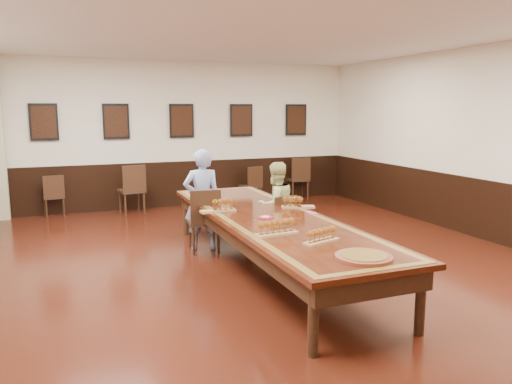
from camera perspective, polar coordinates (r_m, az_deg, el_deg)
name	(u,v)px	position (r m, az deg, el deg)	size (l,w,h in m)	color
floor	(270,271)	(6.84, 1.57, -9.02)	(8.00, 10.00, 0.02)	black
ceiling	(271,24)	(6.57, 1.70, 18.66)	(8.00, 10.00, 0.02)	white
wall_back	(181,134)	(11.28, -8.54, 6.54)	(8.00, 0.02, 3.20)	#EEE5C8
wall_right	(501,144)	(8.89, 26.19, 4.90)	(0.02, 10.00, 3.20)	#EEE5C8
chair_man	(204,220)	(7.66, -6.01, -3.17)	(0.46, 0.50, 0.98)	black
chair_woman	(279,222)	(7.70, 2.63, -3.48)	(0.41, 0.44, 0.87)	black
spare_chair_a	(53,195)	(10.93, -22.16, -0.35)	(0.40, 0.43, 0.85)	black
spare_chair_b	(131,189)	(10.69, -14.05, 0.34)	(0.48, 0.52, 1.03)	black
spare_chair_c	(250,185)	(11.45, -0.64, 0.82)	(0.41, 0.44, 0.87)	black
spare_chair_d	(298,178)	(12.14, 4.78, 1.62)	(0.47, 0.52, 1.01)	black
person_man	(202,200)	(7.71, -6.18, -0.89)	(0.57, 0.37, 1.56)	#4865B5
person_woman	(276,206)	(7.73, 2.24, -1.58)	(0.68, 0.53, 1.36)	#CACE81
pink_phone	(311,213)	(6.86, 6.34, -2.39)	(0.08, 0.15, 0.01)	#E34B9D
wainscoting	(270,235)	(6.70, 1.58, -4.88)	(8.00, 10.00, 1.00)	black
conference_table	(270,226)	(6.67, 1.59, -3.96)	(1.40, 5.00, 0.76)	black
posters	(182,121)	(11.20, -8.50, 8.05)	(6.14, 0.04, 0.74)	black
flight_a	(220,206)	(6.92, -4.14, -1.59)	(0.49, 0.15, 0.18)	#9E7042
flight_b	(296,203)	(7.18, 4.56, -1.22)	(0.49, 0.28, 0.18)	#9E7042
flight_c	(276,228)	(5.64, 2.34, -4.12)	(0.52, 0.21, 0.19)	#9E7042
flight_d	(322,236)	(5.37, 7.50, -4.99)	(0.46, 0.27, 0.16)	#9E7042
red_plate_grp	(265,217)	(6.52, 1.09, -2.93)	(0.20, 0.20, 0.03)	red
carved_platter	(364,257)	(4.89, 12.21, -7.27)	(0.70, 0.70, 0.04)	#5E2112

